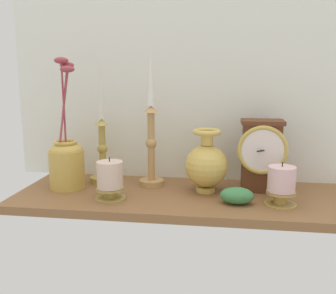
{
  "coord_description": "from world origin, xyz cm",
  "views": [
    {
      "loc": [
        10.55,
        -109.1,
        35.52
      ],
      "look_at": [
        -5.22,
        0.0,
        14.0
      ],
      "focal_mm": 41.31,
      "sensor_mm": 36.0,
      "label": 1
    }
  ],
  "objects_px": {
    "mantel_clock": "(261,154)",
    "candlestick_tall_left": "(102,145)",
    "candlestick_tall_center": "(151,139)",
    "pillar_candle_front": "(110,179)",
    "pillar_candle_near_clock": "(281,184)",
    "brass_vase_jar": "(67,159)",
    "brass_vase_bulbous": "(206,164)"
  },
  "relations": [
    {
      "from": "candlestick_tall_left",
      "to": "candlestick_tall_center",
      "type": "relative_size",
      "value": 0.96
    },
    {
      "from": "mantel_clock",
      "to": "pillar_candle_front",
      "type": "xyz_separation_m",
      "value": [
        -0.43,
        -0.14,
        -0.06
      ]
    },
    {
      "from": "candlestick_tall_center",
      "to": "brass_vase_jar",
      "type": "bearing_deg",
      "value": -165.54
    },
    {
      "from": "mantel_clock",
      "to": "pillar_candle_front",
      "type": "bearing_deg",
      "value": -162.0
    },
    {
      "from": "pillar_candle_front",
      "to": "brass_vase_bulbous",
      "type": "bearing_deg",
      "value": 21.42
    },
    {
      "from": "brass_vase_jar",
      "to": "candlestick_tall_center",
      "type": "bearing_deg",
      "value": 14.46
    },
    {
      "from": "brass_vase_jar",
      "to": "pillar_candle_near_clock",
      "type": "xyz_separation_m",
      "value": [
        0.63,
        -0.07,
        -0.03
      ]
    },
    {
      "from": "candlestick_tall_left",
      "to": "candlestick_tall_center",
      "type": "bearing_deg",
      "value": -4.61
    },
    {
      "from": "candlestick_tall_left",
      "to": "pillar_candle_front",
      "type": "height_order",
      "value": "candlestick_tall_left"
    },
    {
      "from": "candlestick_tall_center",
      "to": "brass_vase_jar",
      "type": "distance_m",
      "value": 0.27
    },
    {
      "from": "mantel_clock",
      "to": "candlestick_tall_center",
      "type": "bearing_deg",
      "value": 178.26
    },
    {
      "from": "candlestick_tall_center",
      "to": "pillar_candle_near_clock",
      "type": "distance_m",
      "value": 0.41
    },
    {
      "from": "candlestick_tall_center",
      "to": "brass_vase_bulbous",
      "type": "distance_m",
      "value": 0.19
    },
    {
      "from": "candlestick_tall_left",
      "to": "pillar_candle_front",
      "type": "distance_m",
      "value": 0.19
    },
    {
      "from": "mantel_clock",
      "to": "candlestick_tall_left",
      "type": "height_order",
      "value": "candlestick_tall_left"
    },
    {
      "from": "brass_vase_jar",
      "to": "mantel_clock",
      "type": "bearing_deg",
      "value": 5.33
    },
    {
      "from": "brass_vase_bulbous",
      "to": "candlestick_tall_center",
      "type": "bearing_deg",
      "value": 165.67
    },
    {
      "from": "pillar_candle_near_clock",
      "to": "candlestick_tall_center",
      "type": "bearing_deg",
      "value": 160.8
    },
    {
      "from": "brass_vase_jar",
      "to": "pillar_candle_near_clock",
      "type": "bearing_deg",
      "value": -6.08
    },
    {
      "from": "mantel_clock",
      "to": "pillar_candle_front",
      "type": "relative_size",
      "value": 1.79
    },
    {
      "from": "candlestick_tall_left",
      "to": "pillar_candle_front",
      "type": "bearing_deg",
      "value": -66.04
    },
    {
      "from": "candlestick_tall_center",
      "to": "pillar_candle_front",
      "type": "distance_m",
      "value": 0.2
    },
    {
      "from": "mantel_clock",
      "to": "brass_vase_jar",
      "type": "height_order",
      "value": "brass_vase_jar"
    },
    {
      "from": "brass_vase_bulbous",
      "to": "pillar_candle_front",
      "type": "distance_m",
      "value": 0.29
    },
    {
      "from": "candlestick_tall_left",
      "to": "pillar_candle_near_clock",
      "type": "relative_size",
      "value": 3.39
    },
    {
      "from": "pillar_candle_front",
      "to": "pillar_candle_near_clock",
      "type": "xyz_separation_m",
      "value": [
        0.47,
        0.02,
        0.0
      ]
    },
    {
      "from": "candlestick_tall_left",
      "to": "brass_vase_jar",
      "type": "distance_m",
      "value": 0.12
    },
    {
      "from": "brass_vase_bulbous",
      "to": "pillar_candle_near_clock",
      "type": "relative_size",
      "value": 1.6
    },
    {
      "from": "candlestick_tall_center",
      "to": "pillar_candle_front",
      "type": "height_order",
      "value": "candlestick_tall_center"
    },
    {
      "from": "candlestick_tall_center",
      "to": "pillar_candle_near_clock",
      "type": "height_order",
      "value": "candlestick_tall_center"
    },
    {
      "from": "mantel_clock",
      "to": "pillar_candle_near_clock",
      "type": "xyz_separation_m",
      "value": [
        0.04,
        -0.12,
        -0.06
      ]
    },
    {
      "from": "brass_vase_bulbous",
      "to": "pillar_candle_near_clock",
      "type": "xyz_separation_m",
      "value": [
        0.21,
        -0.09,
        -0.03
      ]
    }
  ]
}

